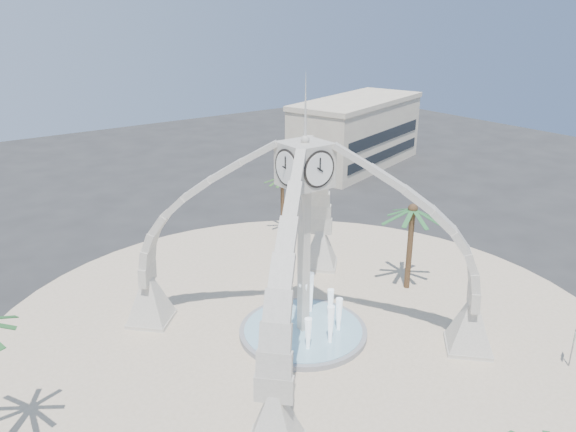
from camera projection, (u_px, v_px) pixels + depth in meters
ground at (303, 334)px, 35.25m from camera, size 140.00×140.00×0.00m
plaza at (303, 334)px, 35.24m from camera, size 40.00×40.00×0.06m
clock_tower at (304, 239)px, 32.98m from camera, size 17.94×17.94×16.30m
fountain at (303, 330)px, 35.15m from camera, size 8.00×8.00×3.62m
building_ne at (357, 133)px, 71.49m from camera, size 21.87×14.17×8.60m
palm_east at (413, 210)px, 38.99m from camera, size 4.72×4.72×6.98m
palm_north at (282, 178)px, 48.75m from camera, size 4.25×4.25×6.10m
street_sign at (574, 340)px, 31.46m from camera, size 0.84×0.39×2.48m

